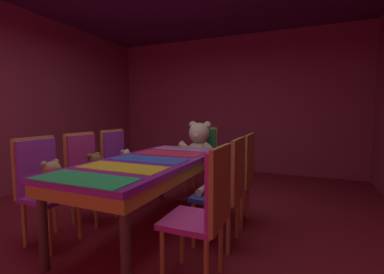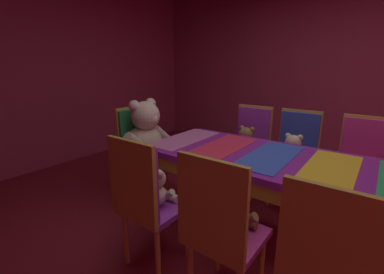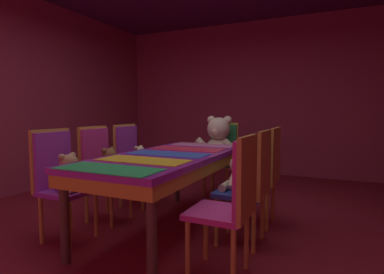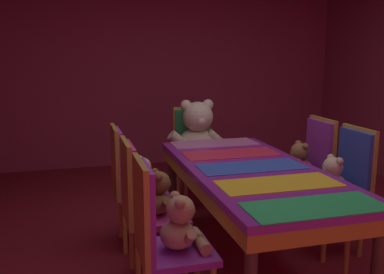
{
  "view_description": "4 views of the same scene",
  "coord_description": "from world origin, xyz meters",
  "px_view_note": "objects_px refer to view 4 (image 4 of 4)",
  "views": [
    {
      "loc": [
        1.4,
        -2.21,
        1.21
      ],
      "look_at": [
        0.22,
        0.6,
        0.92
      ],
      "focal_mm": 24.36,
      "sensor_mm": 36.0,
      "label": 1
    },
    {
      "loc": [
        -1.91,
        -0.66,
        1.41
      ],
      "look_at": [
        0.02,
        0.78,
        0.77
      ],
      "focal_mm": 24.38,
      "sensor_mm": 36.0,
      "label": 2
    },
    {
      "loc": [
        1.43,
        -2.53,
        1.14
      ],
      "look_at": [
        -0.05,
        0.64,
        0.85
      ],
      "focal_mm": 28.87,
      "sensor_mm": 36.0,
      "label": 3
    },
    {
      "loc": [
        -1.2,
        -2.75,
        1.54
      ],
      "look_at": [
        -0.16,
        1.04,
        0.77
      ],
      "focal_mm": 39.91,
      "sensor_mm": 36.0,
      "label": 4
    }
  ],
  "objects_px": {
    "teddy_left_2": "(143,176)",
    "chair_right_1": "(348,177)",
    "chair_left_1": "(139,197)",
    "teddy_right_1": "(331,179)",
    "chair_left_0": "(156,229)",
    "chair_right_2": "(313,161)",
    "king_teddy_bear": "(198,135)",
    "chair_left_2": "(126,174)",
    "throne_chair": "(194,144)",
    "teddy_right_2": "(298,162)",
    "teddy_left_0": "(182,226)",
    "teddy_left_1": "(160,196)",
    "banquet_table": "(251,179)"
  },
  "relations": [
    {
      "from": "teddy_left_2",
      "to": "chair_right_1",
      "type": "bearing_deg",
      "value": -19.12
    },
    {
      "from": "chair_left_1",
      "to": "chair_right_1",
      "type": "relative_size",
      "value": 1.0
    },
    {
      "from": "teddy_right_1",
      "to": "chair_left_0",
      "type": "bearing_deg",
      "value": 21.75
    },
    {
      "from": "chair_left_1",
      "to": "chair_right_2",
      "type": "height_order",
      "value": "same"
    },
    {
      "from": "chair_right_1",
      "to": "king_teddy_bear",
      "type": "xyz_separation_m",
      "value": [
        -0.82,
        1.36,
        0.13
      ]
    },
    {
      "from": "chair_left_2",
      "to": "throne_chair",
      "type": "height_order",
      "value": "same"
    },
    {
      "from": "chair_right_2",
      "to": "teddy_right_2",
      "type": "height_order",
      "value": "chair_right_2"
    },
    {
      "from": "chair_right_2",
      "to": "teddy_left_0",
      "type": "bearing_deg",
      "value": 36.5
    },
    {
      "from": "teddy_left_1",
      "to": "throne_chair",
      "type": "relative_size",
      "value": 0.34
    },
    {
      "from": "chair_left_1",
      "to": "king_teddy_bear",
      "type": "bearing_deg",
      "value": 59.55
    },
    {
      "from": "chair_right_1",
      "to": "teddy_right_1",
      "type": "relative_size",
      "value": 2.97
    },
    {
      "from": "teddy_right_2",
      "to": "teddy_left_1",
      "type": "bearing_deg",
      "value": 22.2
    },
    {
      "from": "banquet_table",
      "to": "teddy_left_1",
      "type": "bearing_deg",
      "value": -177.96
    },
    {
      "from": "king_teddy_bear",
      "to": "teddy_left_0",
      "type": "bearing_deg",
      "value": -18.81
    },
    {
      "from": "teddy_left_0",
      "to": "chair_right_2",
      "type": "xyz_separation_m",
      "value": [
        1.49,
        1.1,
        0.0
      ]
    },
    {
      "from": "teddy_left_1",
      "to": "chair_right_1",
      "type": "height_order",
      "value": "chair_right_1"
    },
    {
      "from": "banquet_table",
      "to": "chair_left_2",
      "type": "distance_m",
      "value": 1.01
    },
    {
      "from": "chair_left_0",
      "to": "teddy_left_0",
      "type": "height_order",
      "value": "chair_left_0"
    },
    {
      "from": "teddy_left_0",
      "to": "chair_right_2",
      "type": "distance_m",
      "value": 1.85
    },
    {
      "from": "throne_chair",
      "to": "king_teddy_bear",
      "type": "bearing_deg",
      "value": -0.0
    },
    {
      "from": "teddy_left_1",
      "to": "king_teddy_bear",
      "type": "relative_size",
      "value": 0.5
    },
    {
      "from": "teddy_left_0",
      "to": "teddy_right_1",
      "type": "distance_m",
      "value": 1.47
    },
    {
      "from": "chair_left_2",
      "to": "teddy_left_2",
      "type": "distance_m",
      "value": 0.14
    },
    {
      "from": "banquet_table",
      "to": "teddy_right_1",
      "type": "bearing_deg",
      "value": 1.77
    },
    {
      "from": "teddy_left_1",
      "to": "king_teddy_bear",
      "type": "distance_m",
      "value": 1.56
    },
    {
      "from": "teddy_left_0",
      "to": "king_teddy_bear",
      "type": "distance_m",
      "value": 2.06
    },
    {
      "from": "chair_left_2",
      "to": "chair_right_1",
      "type": "xyz_separation_m",
      "value": [
        1.67,
        -0.53,
        0.0
      ]
    },
    {
      "from": "chair_left_2",
      "to": "throne_chair",
      "type": "relative_size",
      "value": 1.0
    },
    {
      "from": "throne_chair",
      "to": "teddy_left_2",
      "type": "bearing_deg",
      "value": -35.16
    },
    {
      "from": "teddy_left_1",
      "to": "king_teddy_bear",
      "type": "xyz_separation_m",
      "value": [
        0.68,
        1.4,
        0.13
      ]
    },
    {
      "from": "banquet_table",
      "to": "chair_right_1",
      "type": "bearing_deg",
      "value": 1.45
    },
    {
      "from": "teddy_left_2",
      "to": "chair_right_2",
      "type": "height_order",
      "value": "chair_right_2"
    },
    {
      "from": "chair_left_2",
      "to": "teddy_right_1",
      "type": "xyz_separation_m",
      "value": [
        1.52,
        -0.53,
        -0.0
      ]
    },
    {
      "from": "teddy_right_2",
      "to": "chair_right_1",
      "type": "bearing_deg",
      "value": 105.84
    },
    {
      "from": "chair_right_1",
      "to": "teddy_right_2",
      "type": "xyz_separation_m",
      "value": [
        -0.14,
        0.51,
        -0.0
      ]
    },
    {
      "from": "chair_left_0",
      "to": "chair_right_1",
      "type": "distance_m",
      "value": 1.74
    },
    {
      "from": "chair_left_0",
      "to": "chair_right_2",
      "type": "xyz_separation_m",
      "value": [
        1.64,
        1.1,
        0.0
      ]
    },
    {
      "from": "banquet_table",
      "to": "teddy_left_1",
      "type": "xyz_separation_m",
      "value": [
        -0.68,
        -0.02,
        -0.06
      ]
    },
    {
      "from": "banquet_table",
      "to": "chair_left_0",
      "type": "distance_m",
      "value": 0.99
    },
    {
      "from": "teddy_left_2",
      "to": "chair_left_2",
      "type": "bearing_deg",
      "value": -180.0
    },
    {
      "from": "teddy_left_1",
      "to": "chair_right_1",
      "type": "bearing_deg",
      "value": 1.72
    },
    {
      "from": "banquet_table",
      "to": "teddy_left_2",
      "type": "xyz_separation_m",
      "value": [
        -0.7,
        0.55,
        -0.08
      ]
    },
    {
      "from": "chair_left_0",
      "to": "teddy_right_1",
      "type": "relative_size",
      "value": 2.97
    },
    {
      "from": "teddy_left_0",
      "to": "throne_chair",
      "type": "relative_size",
      "value": 0.35
    },
    {
      "from": "chair_left_2",
      "to": "teddy_right_2",
      "type": "bearing_deg",
      "value": -0.74
    },
    {
      "from": "chair_left_1",
      "to": "king_teddy_bear",
      "type": "xyz_separation_m",
      "value": [
        0.82,
        1.4,
        0.13
      ]
    },
    {
      "from": "chair_left_2",
      "to": "chair_right_1",
      "type": "height_order",
      "value": "same"
    },
    {
      "from": "teddy_left_1",
      "to": "teddy_right_2",
      "type": "xyz_separation_m",
      "value": [
        1.36,
        0.55,
        0.0
      ]
    },
    {
      "from": "chair_left_2",
      "to": "chair_right_1",
      "type": "bearing_deg",
      "value": -17.59
    },
    {
      "from": "banquet_table",
      "to": "chair_left_1",
      "type": "relative_size",
      "value": 2.05
    }
  ]
}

